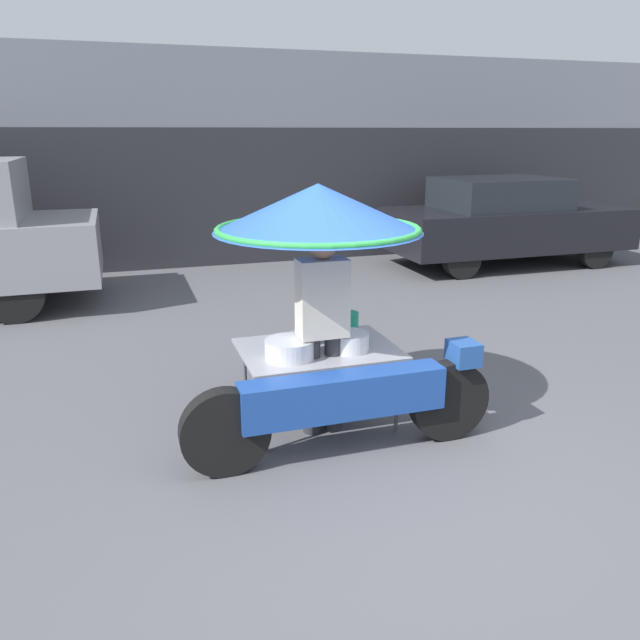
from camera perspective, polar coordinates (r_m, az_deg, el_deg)
ground_plane at (r=4.40m, az=8.24°, el=-15.19°), size 36.00×36.00×0.00m
shopfront_building at (r=12.24m, az=-10.18°, el=14.30°), size 28.00×2.06×3.66m
vendor_motorcycle_cart at (r=4.76m, az=0.23°, el=5.95°), size 2.39×1.61×1.95m
vendor_person at (r=4.80m, az=0.22°, el=-0.23°), size 0.38×0.22×1.63m
parked_car at (r=11.70m, az=16.55°, el=8.68°), size 4.28×1.80×1.54m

